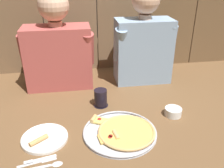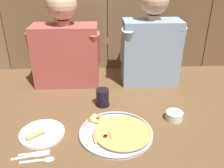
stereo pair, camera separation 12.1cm
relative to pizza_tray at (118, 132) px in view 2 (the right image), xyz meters
The scene contains 10 objects.
ground_plane 0.07m from the pizza_tray, 111.76° to the left, with size 3.20×3.20×0.00m, color brown.
pizza_tray is the anchor object (origin of this frame).
dinner_plate 0.36m from the pizza_tray, behind, with size 0.21×0.21×0.03m.
drinking_glass 0.28m from the pizza_tray, 104.83° to the left, with size 0.08×0.08×0.10m.
dipping_bowl 0.31m from the pizza_tray, 20.56° to the left, with size 0.09×0.09×0.04m.
table_fork 0.39m from the pizza_tray, 162.50° to the right, with size 0.13×0.04×0.01m.
table_knife 0.40m from the pizza_tray, 160.69° to the right, with size 0.16×0.05×0.01m.
table_spoon 0.35m from the pizza_tray, 153.89° to the right, with size 0.14×0.04×0.01m.
diner_left 0.69m from the pizza_tray, 117.89° to the left, with size 0.44×0.20×0.60m.
diner_right 0.67m from the pizza_tray, 66.57° to the left, with size 0.39×0.21×0.62m.
Camera 2 is at (-0.04, -0.98, 0.72)m, focal length 38.94 mm.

